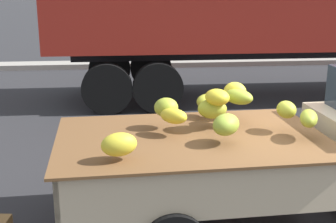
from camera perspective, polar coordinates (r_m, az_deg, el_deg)
The scene contains 2 objects.
ground at distance 6.02m, azimuth 16.01°, elevation -11.65°, with size 220.00×220.00×0.00m, color #28282B.
curb_strip at distance 15.58m, azimuth 2.18°, elevation 6.04°, with size 80.00×0.80×0.16m, color gray.
Camera 1 is at (-2.14, -4.94, 2.71)m, focal length 49.03 mm.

